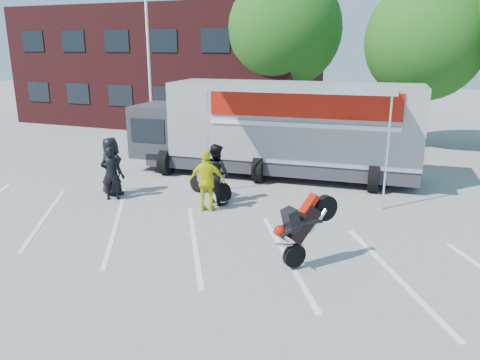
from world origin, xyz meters
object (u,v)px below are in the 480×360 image
Objects in this scene: flagpole at (153,38)px; stunt_bike_rider at (316,263)px; spectator_leather_a at (112,167)px; tree_mid at (425,41)px; spectator_leather_c at (216,174)px; spectator_hivis at (207,181)px; parked_motorcycle at (210,196)px; tree_left at (283,29)px; spectator_leather_b at (111,173)px; transporter_truck at (279,176)px.

flagpole is 4.45× the size of stunt_bike_rider.
stunt_bike_rider is 0.94× the size of spectator_leather_a.
flagpole is 1.04× the size of tree_mid.
spectator_leather_c is 0.78m from spectator_hivis.
parked_motorcycle is 3.35m from spectator_leather_a.
flagpole is at bearing -125.28° from tree_left.
parked_motorcycle is 1.10× the size of spectator_hivis.
spectator_leather_c reaches higher than spectator_leather_b.
parked_motorcycle is at bearing -46.30° from flagpole.
transporter_truck is at bearing -73.95° from tree_left.
stunt_bike_rider is 0.96× the size of spectator_leather_c.
spectator_leather_c is at bearing -83.04° from tree_left.
stunt_bike_rider is at bearing 178.50° from spectator_leather_a.
spectator_leather_a is at bearing -71.31° from flagpole.
tree_mid is 15.35m from spectator_leather_b.
spectator_leather_a is 3.55m from spectator_leather_c.
spectator_leather_a is at bearing 133.61° from parked_motorcycle.
spectator_hivis is at bearing -83.20° from tree_left.
tree_left is at bearing -98.79° from spectator_hivis.
flagpole reaches higher than parked_motorcycle.
stunt_bike_rider is at bearing -71.07° from transporter_truck.
spectator_leather_c is at bearing -154.18° from spectator_leather_a.
stunt_bike_rider is 1.04× the size of spectator_leather_b.
tree_mid is at bearing -92.19° from spectator_leather_c.
spectator_leather_a is 0.50m from spectator_leather_b.
spectator_hivis reaches higher than spectator_leather_b.
spectator_leather_b is (0.27, -0.41, -0.10)m from spectator_leather_a.
flagpole is 8.00m from spectator_leather_a.
flagpole is 4.26× the size of spectator_leather_c.
flagpole is at bearing -53.57° from spectator_leather_a.
tree_mid is (7.00, -1.00, -0.62)m from tree_left.
tree_mid is 15.01m from stunt_bike_rider.
tree_left is 13.69m from spectator_hivis.
spectator_hivis is (1.52, -12.79, -4.65)m from tree_left.
transporter_truck is 7.41m from stunt_bike_rider.
tree_mid is at bearing -151.34° from spectator_leather_b.
spectator_leather_a is at bearing -81.48° from spectator_leather_b.
spectator_hivis is at bearing -166.78° from spectator_leather_a.
flagpole reaches higher than spectator_leather_c.
tree_left reaches higher than flagpole.
flagpole reaches higher than spectator_leather_b.
spectator_leather_c reaches higher than spectator_hivis.
tree_left is 13.48m from spectator_leather_a.
tree_mid is 0.71× the size of transporter_truck.
transporter_truck is 6.31× the size of spectator_leather_b.
tree_left is at bearing 30.09° from parked_motorcycle.
spectator_leather_b is (-1.77, -12.92, -4.70)m from tree_left.
tree_left reaches higher than stunt_bike_rider.
flagpole is at bearing -21.96° from spectator_leather_c.
spectator_leather_a reaches higher than spectator_hivis.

